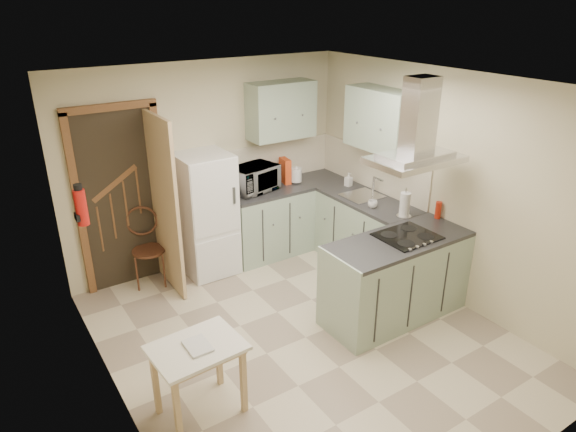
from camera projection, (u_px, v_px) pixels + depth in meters
floor at (306, 337)px, 5.16m from camera, size 4.20×4.20×0.00m
ceiling at (310, 84)px, 4.17m from camera, size 4.20×4.20×0.00m
back_wall at (208, 165)px, 6.28m from camera, size 3.60×0.00×3.60m
left_wall at (108, 280)px, 3.76m from camera, size 0.00×4.20×4.20m
right_wall at (443, 187)px, 5.58m from camera, size 0.00×4.20×4.20m
doorway at (122, 199)px, 5.78m from camera, size 1.10×0.12×2.10m
fridge at (207, 215)px, 6.14m from camera, size 0.60×0.60×1.50m
counter_back at (268, 221)px, 6.70m from camera, size 1.08×0.60×0.90m
counter_right at (351, 225)px, 6.60m from camera, size 0.60×1.95×0.90m
splashback at (275, 161)px, 6.79m from camera, size 1.68×0.02×0.50m
wall_cabinet_back at (281, 110)px, 6.39m from camera, size 0.85×0.35×0.70m
wall_cabinet_right at (381, 120)px, 5.90m from camera, size 0.35×0.90×0.70m
peninsula at (396, 278)px, 5.36m from camera, size 1.55×0.65×0.90m
hob at (407, 236)px, 5.23m from camera, size 0.58×0.50×0.01m
extractor_hood at (415, 159)px, 4.91m from camera, size 0.90×0.55×0.10m
sink at (362, 196)px, 6.29m from camera, size 0.45×0.40×0.01m
fire_extinguisher at (81, 207)px, 4.38m from camera, size 0.10×0.10×0.32m
drop_leaf_table at (199, 380)px, 4.12m from camera, size 0.73×0.56×0.66m
bentwood_chair at (149, 251)px, 5.98m from camera, size 0.48×0.48×0.85m
microwave at (254, 179)px, 6.40m from camera, size 0.66×0.52×0.32m
kettle at (296, 175)px, 6.70m from camera, size 0.17×0.17×0.22m
cereal_box at (285, 171)px, 6.69m from camera, size 0.12×0.23×0.32m
soap_bottle at (348, 179)px, 6.60m from camera, size 0.09×0.10×0.17m
paper_towel at (405, 204)px, 5.66m from camera, size 0.13×0.13×0.29m
cup at (373, 204)px, 5.93m from camera, size 0.13×0.13×0.09m
red_bottle at (438, 210)px, 5.63m from camera, size 0.07×0.07×0.19m
book at (186, 345)px, 3.91m from camera, size 0.18×0.24×0.11m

